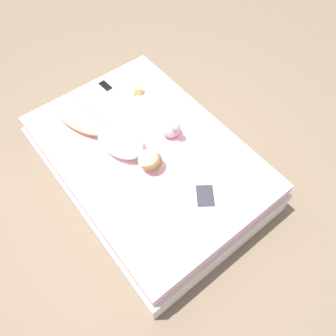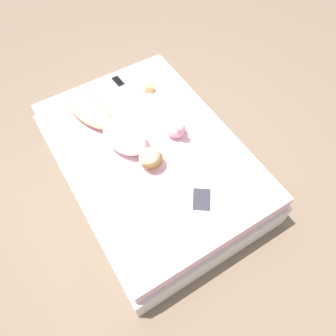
{
  "view_description": "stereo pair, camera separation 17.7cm",
  "coord_description": "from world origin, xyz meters",
  "px_view_note": "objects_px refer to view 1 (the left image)",
  "views": [
    {
      "loc": [
        0.94,
        1.5,
        2.89
      ],
      "look_at": [
        -0.01,
        0.3,
        0.53
      ],
      "focal_mm": 35.0,
      "sensor_mm": 36.0,
      "label": 1
    },
    {
      "loc": [
        0.8,
        1.6,
        2.89
      ],
      "look_at": [
        -0.01,
        0.3,
        0.53
      ],
      "focal_mm": 35.0,
      "sensor_mm": 36.0,
      "label": 2
    }
  ],
  "objects_px": {
    "person": "(107,133)",
    "cell_phone": "(105,86)",
    "open_magazine": "(218,196)",
    "coffee_mug": "(138,90)"
  },
  "relations": [
    {
      "from": "person",
      "to": "coffee_mug",
      "type": "relative_size",
      "value": 11.7
    },
    {
      "from": "person",
      "to": "cell_phone",
      "type": "bearing_deg",
      "value": -135.11
    },
    {
      "from": "person",
      "to": "open_magazine",
      "type": "xyz_separation_m",
      "value": [
        -0.39,
        1.06,
        -0.1
      ]
    },
    {
      "from": "person",
      "to": "open_magazine",
      "type": "relative_size",
      "value": 2.49
    },
    {
      "from": "coffee_mug",
      "to": "person",
      "type": "bearing_deg",
      "value": 29.35
    },
    {
      "from": "open_magazine",
      "to": "coffee_mug",
      "type": "height_order",
      "value": "coffee_mug"
    },
    {
      "from": "open_magazine",
      "to": "cell_phone",
      "type": "relative_size",
      "value": 3.29
    },
    {
      "from": "open_magazine",
      "to": "coffee_mug",
      "type": "bearing_deg",
      "value": -61.07
    },
    {
      "from": "person",
      "to": "cell_phone",
      "type": "distance_m",
      "value": 0.73
    },
    {
      "from": "person",
      "to": "coffee_mug",
      "type": "distance_m",
      "value": 0.66
    }
  ]
}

